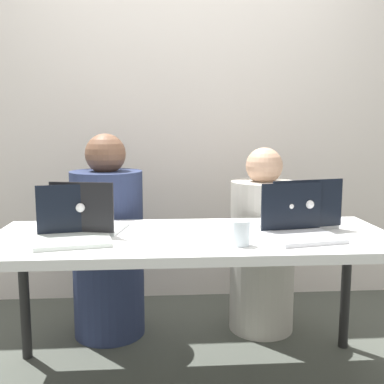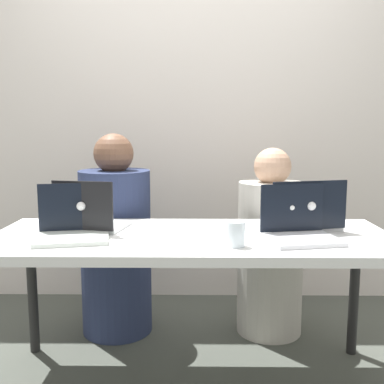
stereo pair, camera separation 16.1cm
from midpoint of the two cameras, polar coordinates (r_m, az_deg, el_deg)
ground_plane at (r=2.25m, az=-2.10°, el=-23.17°), size 12.00×12.00×0.00m
back_wall at (r=3.08m, az=-2.93°, el=9.18°), size 4.59×0.10×2.45m
desk at (r=1.99m, az=-2.20°, el=-7.20°), size 1.76×0.69×0.70m
person_on_left at (r=2.59m, az=-12.40°, el=-6.86°), size 0.44×0.44×1.14m
person_on_right at (r=2.62m, az=7.17°, el=-7.36°), size 0.40×0.40×1.06m
laptop_back_right at (r=2.14m, az=11.23°, el=-3.17°), size 0.40×0.32×0.24m
laptop_back_left at (r=2.09m, az=-15.16°, el=-3.55°), size 0.33×0.30×0.24m
laptop_front_right at (r=1.96m, az=11.19°, el=-4.29°), size 0.32×0.29×0.23m
laptop_front_left at (r=1.95m, az=-17.18°, el=-4.53°), size 0.34×0.29×0.23m
water_glass_right at (r=1.80m, az=3.62°, el=-5.46°), size 0.07×0.07×0.10m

